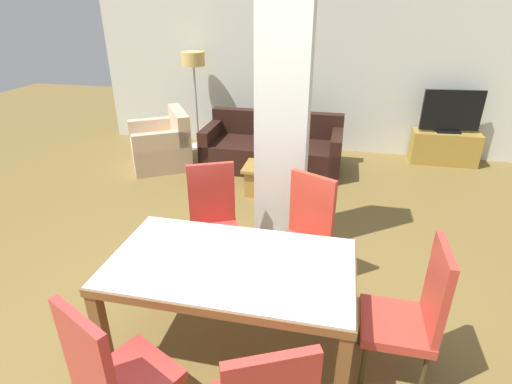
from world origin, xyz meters
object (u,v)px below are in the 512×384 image
object	(u,v)px
tv_stand	(444,147)
floor_lamp	(194,67)
dining_chair_head_right	(413,311)
sofa	(273,150)
dining_chair_far_right	(304,231)
dining_chair_far_left	(214,218)
dining_chair_near_left	(114,374)
tv_screen	(452,112)
armchair	(163,147)
bottle	(280,159)
coffee_table	(271,179)
dining_table	(231,278)

from	to	relation	value
tv_stand	floor_lamp	bearing A→B (deg)	-178.86
dining_chair_head_right	sofa	bearing A→B (deg)	23.59
dining_chair_far_right	dining_chair_far_left	world-z (taller)	same
dining_chair_near_left	dining_chair_far_left	xyz separation A→B (m)	(0.00, 1.78, 0.00)
sofa	tv_screen	distance (m)	2.82
floor_lamp	dining_chair_far_left	bearing A→B (deg)	-67.53
dining_chair_far_right	floor_lamp	bearing A→B (deg)	-30.28
dining_chair_head_right	armchair	xyz separation A→B (m)	(-3.30, 3.35, -0.25)
bottle	tv_stand	size ratio (longest dim) A/B	0.25
dining_chair_head_right	tv_screen	bearing A→B (deg)	-13.75
dining_chair_near_left	coffee_table	size ratio (longest dim) A/B	1.45
dining_chair_head_right	dining_chair_far_left	world-z (taller)	same
dining_chair_far_left	tv_stand	size ratio (longest dim) A/B	1.04
dining_chair_near_left	armchair	world-z (taller)	dining_chair_near_left
dining_chair_far_left	floor_lamp	distance (m)	3.78
floor_lamp	bottle	bearing A→B (deg)	-42.74
dining_chair_near_left	armchair	bearing A→B (deg)	137.35
dining_chair_near_left	dining_chair_far_left	size ratio (longest dim) A/B	1.00
bottle	tv_screen	xyz separation A→B (m)	(2.40, 1.69, 0.34)
dining_table	dining_chair_head_right	bearing A→B (deg)	0.00
tv_stand	armchair	bearing A→B (deg)	-166.61
armchair	bottle	bearing A→B (deg)	-140.20
dining_table	tv_screen	xyz separation A→B (m)	(2.31, 4.39, 0.23)
tv_screen	floor_lamp	world-z (taller)	floor_lamp
dining_chair_near_left	bottle	distance (m)	3.59
floor_lamp	tv_screen	bearing A→B (deg)	1.14
dining_table	sofa	bearing A→B (deg)	95.47
coffee_table	dining_chair_far_left	bearing A→B (deg)	-97.28
dining_chair_near_left	tv_stand	xyz separation A→B (m)	(2.73, 5.26, -0.29)
sofa	floor_lamp	distance (m)	1.97
tv_stand	dining_table	bearing A→B (deg)	-117.74
dining_chair_head_right	armchair	bearing A→B (deg)	44.61
dining_chair_far_left	bottle	size ratio (longest dim) A/B	4.17
dining_chair_head_right	bottle	world-z (taller)	dining_chair_head_right
armchair	dining_chair_far_left	bearing A→B (deg)	-178.17
floor_lamp	dining_chair_near_left	bearing A→B (deg)	-74.82
dining_chair_near_left	tv_screen	xyz separation A→B (m)	(2.73, 5.26, 0.29)
bottle	tv_screen	world-z (taller)	tv_screen
tv_screen	dining_table	bearing A→B (deg)	56.15
dining_chair_near_left	coffee_table	bearing A→B (deg)	112.40
dining_table	dining_chair_far_left	size ratio (longest dim) A/B	1.64
sofa	dining_chair_far_right	bearing A→B (deg)	105.57
dining_table	tv_stand	xyz separation A→B (m)	(2.31, 4.39, -0.35)
dining_chair_head_right	coffee_table	size ratio (longest dim) A/B	1.45
dining_table	coffee_table	distance (m)	2.70
tv_stand	floor_lamp	xyz separation A→B (m)	(-4.14, -0.08, 1.12)
sofa	bottle	bearing A→B (deg)	105.39
tv_screen	floor_lamp	xyz separation A→B (m)	(-4.14, -0.08, 0.55)
tv_screen	dining_chair_near_left	bearing A→B (deg)	56.43
dining_chair_near_left	coffee_table	xyz separation A→B (m)	(0.23, 3.53, -0.34)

